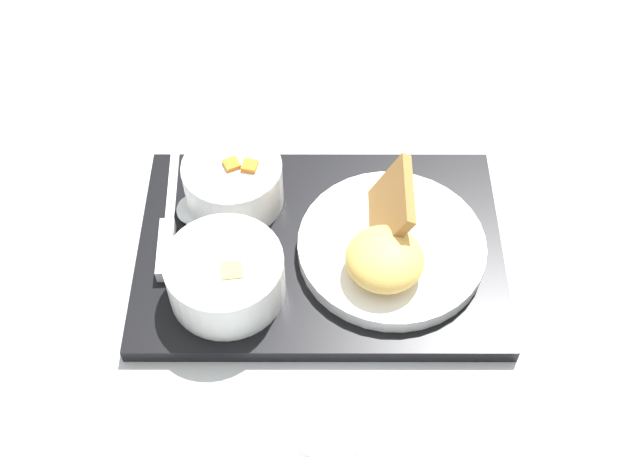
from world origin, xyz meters
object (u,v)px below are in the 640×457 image
plate_main (389,247)px  glass_water (329,449)px  bowl_salad (233,181)px  bowl_soup (225,274)px  knife (167,238)px  spoon (191,231)px

plate_main → glass_water: bearing=-110.5°
bowl_salad → plate_main: bearing=-29.5°
bowl_soup → glass_water: bearing=-64.4°
knife → glass_water: glass_water is taller
spoon → knife: bearing=110.0°
knife → spoon: 0.03m
spoon → glass_water: 0.31m
glass_water → plate_main: bearing=69.5°
bowl_soup → knife: bowl_soup is taller
bowl_salad → plate_main: plate_main is taller
plate_main → spoon: size_ratio=1.33×
bowl_salad → spoon: 0.08m
spoon → glass_water: bearing=-155.1°
bowl_salad → bowl_soup: 0.13m
bowl_salad → glass_water: (0.08, -0.32, -0.01)m
bowl_salad → bowl_soup: size_ratio=0.91×
plate_main → bowl_salad: bearing=150.5°
plate_main → knife: (-0.25, 0.04, -0.01)m
knife → spoon: size_ratio=1.25×
bowl_soup → knife: size_ratio=0.64×
bowl_soup → glass_water: glass_water is taller
bowl_salad → knife: 0.10m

